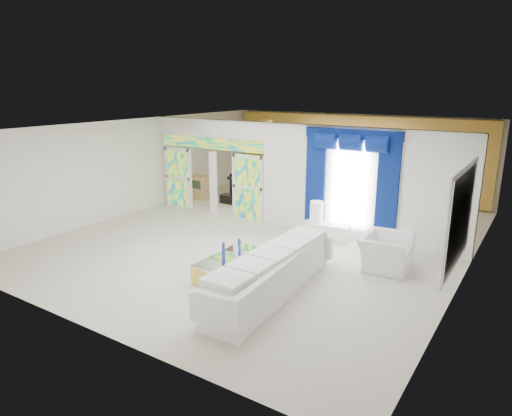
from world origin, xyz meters
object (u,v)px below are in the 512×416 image
Objects in this scene: white_sofa at (272,276)px; console_table at (326,231)px; coffee_table at (227,265)px; armchair at (386,252)px; grand_piano at (258,184)px.

white_sofa is 3.12× the size of console_table.
white_sofa is 2.23× the size of coffee_table.
armchair reaches higher than coffee_table.
console_table is at bearing 57.31° from armchair.
grand_piano is (-4.32, 3.27, 0.23)m from console_table.
coffee_table is at bearing -104.10° from console_table.
coffee_table is at bearing 163.54° from white_sofa.
armchair is at bearing -29.74° from console_table.
coffee_table is 1.49× the size of armchair.
grand_piano is (-4.82, 6.93, 0.06)m from white_sofa.
grand_piano reaches higher than white_sofa.
white_sofa is at bearing 146.51° from armchair.
white_sofa is 3.69m from console_table.
armchair is 0.69× the size of grand_piano.
console_table is at bearing 75.90° from coffee_table.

